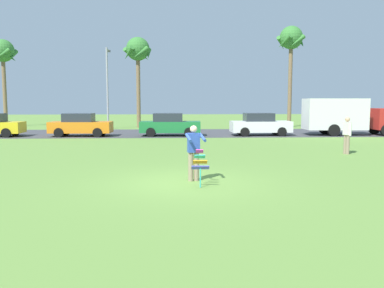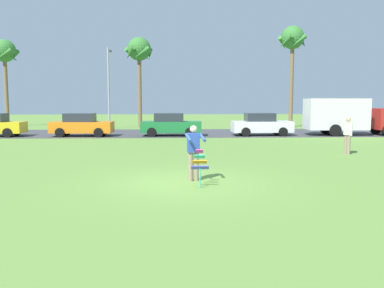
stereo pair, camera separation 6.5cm
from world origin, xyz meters
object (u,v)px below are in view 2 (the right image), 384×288
Objects in this scene: palm_tree_left_near at (4,54)px; palm_tree_centre_far at (293,42)px; palm_tree_right_near at (139,53)px; streetlight_pole at (109,83)px; person_kite_flyer at (194,151)px; kite_held at (200,163)px; parked_truck_red_cab at (347,116)px; person_walker_near at (348,134)px; parked_car_orange at (82,125)px; parked_car_white at (261,125)px; parked_car_green at (171,125)px.

palm_tree_left_near is 0.88× the size of palm_tree_centre_far.
streetlight_pole is (-2.55, -1.37, -2.75)m from palm_tree_right_near.
kite_held is (0.14, -0.81, -0.26)m from person_kite_flyer.
person_walker_near is (-4.32, -10.08, -0.48)m from parked_truck_red_cab.
streetlight_pole is at bearing -175.39° from palm_tree_centre_far.
parked_car_orange is 0.52× the size of palm_tree_right_near.
parked_car_white is at bearing -0.01° from parked_car_orange.
person_walker_near is (23.84, -20.92, -5.82)m from palm_tree_left_near.
parked_car_green is 19.88m from palm_tree_left_near.
person_kite_flyer is 0.41× the size of parked_car_white.
person_walker_near is (14.48, -10.08, 0.16)m from parked_car_orange.
parked_car_orange and parked_car_white have the same top height.
palm_tree_right_near is at bearing 179.82° from palm_tree_centre_far.
parked_car_orange is at bearing 179.99° from parked_truck_red_cab.
parked_car_green is (-0.81, 16.08, -0.18)m from person_kite_flyer.
palm_tree_right_near is at bearing 120.45° from person_walker_near.
parked_truck_red_cab is 0.73× the size of palm_tree_centre_far.
palm_tree_centre_far reaches higher than person_walker_near.
parked_car_green is at bearing 179.98° from parked_car_white.
person_kite_flyer is 0.21× the size of palm_tree_left_near.
streetlight_pole is (10.13, -3.32, -2.75)m from palm_tree_left_near.
person_walker_near is at bearing -34.85° from parked_car_orange.
palm_tree_centre_far reaches higher than palm_tree_right_near.
palm_tree_right_near is 4.70× the size of person_walker_near.
palm_tree_left_near reaches higher than parked_truck_red_cab.
kite_held is at bearing -59.23° from palm_tree_left_near.
palm_tree_right_near is 22.76m from person_walker_near.
palm_tree_left_near is 1.00× the size of palm_tree_right_near.
kite_held is at bearing -75.35° from streetlight_pole.
parked_car_green is at bearing 129.42° from person_walker_near.
parked_car_orange is 15.52m from palm_tree_left_near.
palm_tree_centre_far is at bearing 81.62° from person_walker_near.
parked_car_green is 15.80m from palm_tree_centre_far.
parked_truck_red_cab is 18.62m from palm_tree_right_near.
parked_car_orange is (-7.14, 16.89, 0.08)m from kite_held.
person_kite_flyer reaches higher than kite_held.
parked_car_orange is at bearing -110.48° from palm_tree_right_near.
palm_tree_left_near is 32.24m from person_walker_near.
parked_car_green is 0.52× the size of palm_tree_right_near.
parked_car_orange reaches higher than kite_held.
parked_truck_red_cab is at bearing 53.76° from person_kite_flyer.
parked_truck_red_cab is at bearing 66.82° from person_walker_near.
parked_car_green is 0.61× the size of streetlight_pole.
parked_car_white is 14.17m from palm_tree_right_near.
parked_truck_red_cab is 30.64m from palm_tree_left_near.
parked_car_white reaches higher than kite_held.
palm_tree_left_near is 4.70× the size of person_walker_near.
streetlight_pole reaches higher than parked_truck_red_cab.
kite_held is 25.44m from streetlight_pole.
person_kite_flyer and person_walker_near have the same top height.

